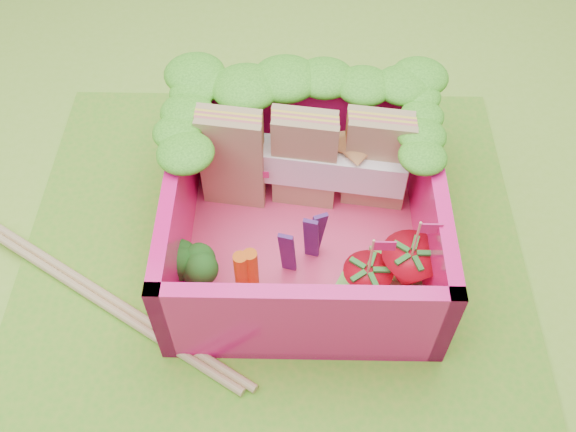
# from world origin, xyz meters

# --- Properties ---
(ground) EXTENTS (14.00, 14.00, 0.00)m
(ground) POSITION_xyz_m (0.00, 0.00, 0.00)
(ground) COLOR #8BC437
(ground) RESTS_ON ground
(placemat) EXTENTS (2.60, 2.60, 0.03)m
(placemat) POSITION_xyz_m (0.00, 0.00, 0.01)
(placemat) COLOR #5CAF27
(placemat) RESTS_ON ground
(bento_floor) EXTENTS (1.30, 1.30, 0.05)m
(bento_floor) POSITION_xyz_m (0.15, 0.12, 0.06)
(bento_floor) COLOR #EB3C6E
(bento_floor) RESTS_ON placemat
(bento_box) EXTENTS (1.30, 1.30, 0.55)m
(bento_box) POSITION_xyz_m (0.15, 0.12, 0.31)
(bento_box) COLOR #FF157D
(bento_box) RESTS_ON placemat
(lettuce_ruffle) EXTENTS (1.43, 0.83, 0.11)m
(lettuce_ruffle) POSITION_xyz_m (0.15, 0.59, 0.64)
(lettuce_ruffle) COLOR #287B16
(lettuce_ruffle) RESTS_ON bento_box
(sandwich_stack) EXTENTS (1.09, 0.31, 0.58)m
(sandwich_stack) POSITION_xyz_m (0.16, 0.42, 0.37)
(sandwich_stack) COLOR tan
(sandwich_stack) RESTS_ON bento_floor
(broccoli) EXTENTS (0.33, 0.33, 0.25)m
(broccoli) POSITION_xyz_m (-0.36, -0.15, 0.25)
(broccoli) COLOR #5FA14D
(broccoli) RESTS_ON bento_floor
(carrot_sticks) EXTENTS (0.11, 0.09, 0.29)m
(carrot_sticks) POSITION_xyz_m (-0.12, -0.18, 0.22)
(carrot_sticks) COLOR orange
(carrot_sticks) RESTS_ON bento_floor
(purple_wedges) EXTENTS (0.21, 0.16, 0.38)m
(purple_wedges) POSITION_xyz_m (0.16, -0.03, 0.27)
(purple_wedges) COLOR #411959
(purple_wedges) RESTS_ON bento_floor
(strawberry_left) EXTENTS (0.23, 0.23, 0.47)m
(strawberry_left) POSITION_xyz_m (0.45, -0.22, 0.20)
(strawberry_left) COLOR red
(strawberry_left) RESTS_ON bento_floor
(strawberry_right) EXTENTS (0.28, 0.28, 0.52)m
(strawberry_right) POSITION_xyz_m (0.65, -0.16, 0.23)
(strawberry_right) COLOR red
(strawberry_right) RESTS_ON bento_floor
(snap_peas) EXTENTS (0.77, 0.56, 0.05)m
(snap_peas) POSITION_xyz_m (0.46, -0.16, 0.11)
(snap_peas) COLOR green
(snap_peas) RESTS_ON bento_floor
(chopsticks) EXTENTS (2.04, 1.27, 0.04)m
(chopsticks) POSITION_xyz_m (-1.06, -0.09, 0.05)
(chopsticks) COLOR tan
(chopsticks) RESTS_ON placemat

